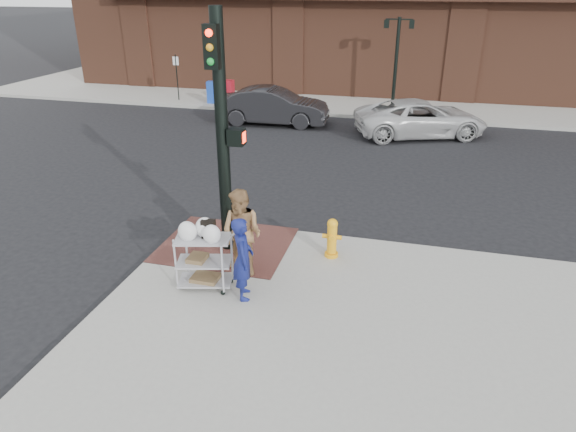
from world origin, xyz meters
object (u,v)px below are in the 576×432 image
(woman_blue, at_px, (243,259))
(fire_hydrant, at_px, (332,237))
(sedan_dark, at_px, (273,106))
(pedestrian_tan, at_px, (242,233))
(traffic_signal_pole, at_px, (223,130))
(utility_cart, at_px, (204,257))
(minivan_white, at_px, (421,118))
(lamp_post, at_px, (397,53))

(woman_blue, distance_m, fire_hydrant, 2.37)
(sedan_dark, bearing_deg, pedestrian_tan, -169.71)
(woman_blue, xyz_separation_m, sedan_dark, (-3.22, 13.09, -0.19))
(traffic_signal_pole, distance_m, woman_blue, 2.73)
(utility_cart, bearing_deg, traffic_signal_pole, 94.33)
(traffic_signal_pole, xyz_separation_m, woman_blue, (0.96, -1.73, -1.88))
(traffic_signal_pole, distance_m, pedestrian_tan, 2.12)
(sedan_dark, bearing_deg, minivan_white, -96.37)
(lamp_post, relative_size, fire_hydrant, 4.55)
(utility_cart, bearing_deg, lamp_post, 82.02)
(pedestrian_tan, xyz_separation_m, fire_hydrant, (1.60, 1.14, -0.45))
(minivan_white, relative_size, fire_hydrant, 5.75)
(traffic_signal_pole, xyz_separation_m, minivan_white, (3.83, 11.01, -2.13))
(lamp_post, height_order, utility_cart, lamp_post)
(woman_blue, height_order, minivan_white, woman_blue)
(lamp_post, distance_m, pedestrian_tan, 16.34)
(lamp_post, xyz_separation_m, sedan_dark, (-4.74, -3.87, -1.85))
(minivan_white, relative_size, utility_cart, 3.61)
(sedan_dark, xyz_separation_m, utility_cart, (2.38, -12.94, 0.02))
(lamp_post, height_order, traffic_signal_pole, traffic_signal_pole)
(sedan_dark, xyz_separation_m, minivan_white, (6.09, -0.35, -0.06))
(minivan_white, distance_m, fire_hydrant, 10.92)
(fire_hydrant, bearing_deg, lamp_post, 89.20)
(lamp_post, distance_m, minivan_white, 4.82)
(utility_cart, xyz_separation_m, fire_hydrant, (2.15, 1.79, -0.19))
(woman_blue, distance_m, utility_cart, 0.87)
(woman_blue, height_order, pedestrian_tan, pedestrian_tan)
(minivan_white, height_order, utility_cart, utility_cart)
(lamp_post, height_order, sedan_dark, lamp_post)
(sedan_dark, height_order, utility_cart, utility_cart)
(lamp_post, distance_m, woman_blue, 17.11)
(pedestrian_tan, bearing_deg, fire_hydrant, 49.07)
(pedestrian_tan, distance_m, minivan_white, 12.36)
(woman_blue, relative_size, utility_cart, 1.15)
(pedestrian_tan, relative_size, minivan_white, 0.35)
(minivan_white, height_order, fire_hydrant, minivan_white)
(fire_hydrant, bearing_deg, woman_blue, -123.96)
(lamp_post, distance_m, fire_hydrant, 15.16)
(utility_cart, height_order, fire_hydrant, utility_cart)
(traffic_signal_pole, height_order, pedestrian_tan, traffic_signal_pole)
(lamp_post, height_order, minivan_white, lamp_post)
(woman_blue, xyz_separation_m, minivan_white, (2.87, 12.75, -0.25))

